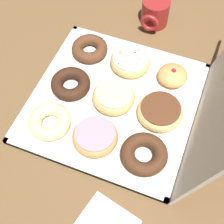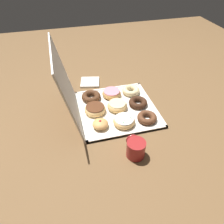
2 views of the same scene
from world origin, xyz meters
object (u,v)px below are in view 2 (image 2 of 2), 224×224
Objects in this scene: chocolate_cake_ring_donut_1 at (138,103)px; glazed_ring_donut_4 at (118,105)px; chocolate_frosted_donut_7 at (95,109)px; sprinkle_donut_3 at (124,121)px; chocolate_cake_ring_donut_8 at (91,97)px; cruller_donut_2 at (131,90)px; coffee_mug at (136,148)px; chocolate_cake_ring_donut_0 at (147,118)px; pink_frosted_donut_5 at (112,93)px; napkin_stack at (90,82)px; jelly_filled_donut_6 at (100,124)px; donut_box at (117,109)px.

glazed_ring_donut_4 reaches higher than chocolate_cake_ring_donut_1.
sprinkle_donut_3 is at bearing -137.34° from chocolate_frosted_donut_7.
chocolate_cake_ring_donut_8 is at bearing -0.35° from chocolate_frosted_donut_7.
chocolate_frosted_donut_7 is 1.04× the size of chocolate_cake_ring_donut_8.
glazed_ring_donut_4 is at bearing 136.61° from cruller_donut_2.
coffee_mug is at bearing 178.55° from sprinkle_donut_3.
chocolate_cake_ring_donut_8 is at bearing 90.11° from cruller_donut_2.
glazed_ring_donut_4 is at bearing -2.73° from sprinkle_donut_3.
chocolate_frosted_donut_7 is (0.14, 0.26, 0.00)m from chocolate_cake_ring_donut_0.
cruller_donut_2 is 1.05× the size of coffee_mug.
sprinkle_donut_3 is 1.10× the size of coffee_mug.
glazed_ring_donut_4 is 0.96× the size of chocolate_frosted_donut_7.
sprinkle_donut_3 is 0.27m from pink_frosted_donut_5.
chocolate_cake_ring_donut_1 is 0.37m from coffee_mug.
chocolate_cake_ring_donut_8 reaches higher than chocolate_cake_ring_donut_1.
chocolate_cake_ring_donut_8 is at bearing 172.20° from napkin_stack.
sprinkle_donut_3 is 0.13m from jelly_filled_donut_6.
chocolate_cake_ring_donut_0 is at bearing -136.68° from donut_box.
donut_box is 0.18m from jelly_filled_donut_6.
napkin_stack is (0.47, 0.23, -0.02)m from chocolate_cake_ring_donut_0.
coffee_mug is (-0.21, -0.12, 0.01)m from jelly_filled_donut_6.
napkin_stack is at bearing 8.09° from coffee_mug.
chocolate_cake_ring_donut_0 reaches higher than donut_box.
chocolate_cake_ring_donut_1 is 0.41m from napkin_stack.
chocolate_frosted_donut_7 is (0.00, 0.13, 0.00)m from glazed_ring_donut_4.
glazed_ring_donut_4 is (0.00, 0.13, 0.00)m from chocolate_cake_ring_donut_1.
jelly_filled_donut_6 is 0.79× the size of coffee_mug.
jelly_filled_donut_6 is 0.69× the size of chocolate_frosted_donut_7.
sprinkle_donut_3 reaches higher than cruller_donut_2.
chocolate_cake_ring_donut_0 is 0.52m from napkin_stack.
chocolate_cake_ring_donut_8 reaches higher than napkin_stack.
glazed_ring_donut_4 is 0.34m from coffee_mug.
glazed_ring_donut_4 is (-0.13, 0.12, 0.00)m from cruller_donut_2.
chocolate_cake_ring_donut_1 is 0.13m from glazed_ring_donut_4.
pink_frosted_donut_5 is 0.19m from chocolate_frosted_donut_7.
cruller_donut_2 is (0.13, 0.00, 0.00)m from chocolate_cake_ring_donut_1.
pink_frosted_donut_5 reaches higher than donut_box.
cruller_donut_2 is 0.93× the size of chocolate_frosted_donut_7.
donut_box is 0.34m from napkin_stack.
jelly_filled_donut_6 is 0.68× the size of napkin_stack.
sprinkle_donut_3 is (-0.13, 0.13, 0.00)m from chocolate_cake_ring_donut_1.
pink_frosted_donut_5 is (0.13, -0.00, -0.00)m from glazed_ring_donut_4.
sprinkle_donut_3 is 1.01× the size of chocolate_cake_ring_donut_8.
sprinkle_donut_3 is 1.40× the size of jelly_filled_donut_6.
jelly_filled_donut_6 is at bearing 115.89° from chocolate_cake_ring_donut_1.
coffee_mug is (-0.34, -0.12, 0.01)m from chocolate_frosted_donut_7.
glazed_ring_donut_4 is at bearing -91.59° from chocolate_frosted_donut_7.
sprinkle_donut_3 is 1.01× the size of glazed_ring_donut_4.
donut_box is at bearing -91.30° from chocolate_frosted_donut_7.
chocolate_frosted_donut_7 is at bearing 61.57° from chocolate_cake_ring_donut_0.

